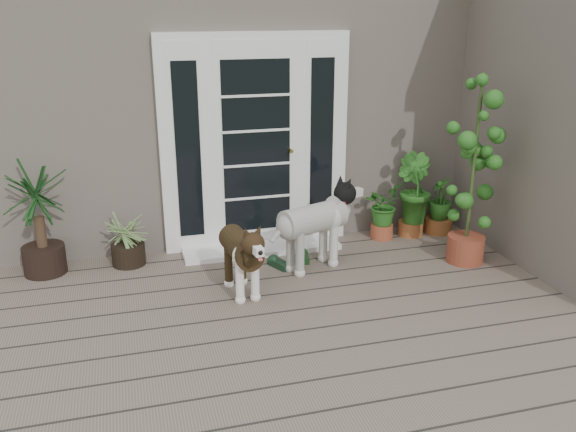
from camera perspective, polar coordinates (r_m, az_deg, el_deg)
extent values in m
cube|color=#6B5B4C|center=(4.62, 5.83, -12.78)|extent=(6.20, 4.60, 0.12)
cube|color=#665E54|center=(8.08, -4.94, 12.34)|extent=(7.40, 4.00, 3.10)
cube|color=white|center=(6.12, -3.06, 6.83)|extent=(1.90, 0.14, 2.15)
cube|color=white|center=(6.24, -2.49, -3.02)|extent=(1.60, 0.40, 0.05)
imported|color=#1D5317|center=(6.56, 8.86, 0.09)|extent=(0.58, 0.58, 0.52)
imported|color=#205A19|center=(6.68, 11.56, 1.00)|extent=(0.55, 0.55, 0.68)
imported|color=#1B5F20|center=(6.87, 14.02, 0.43)|extent=(0.40, 0.40, 0.48)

